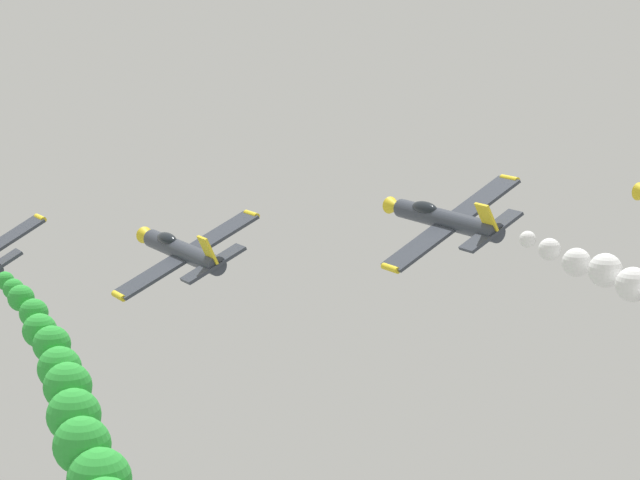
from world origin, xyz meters
name	(u,v)px	position (x,y,z in m)	size (l,w,h in m)	color
smoke_trail_lead	(92,480)	(-17.10, -8.82, 104.98)	(4.54, 23.84, 11.20)	green
airplane_left_inner	(182,251)	(-6.29, 4.95, 111.80)	(8.84, 10.35, 4.31)	#333842
airplane_right_inner	(445,219)	(5.98, -3.63, 113.85)	(8.62, 10.35, 4.78)	#333842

